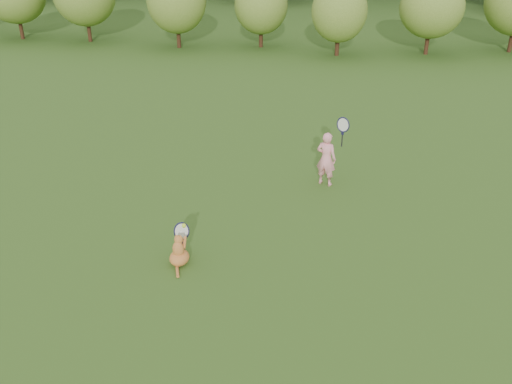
# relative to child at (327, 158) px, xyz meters

# --- Properties ---
(ground) EXTENTS (100.00, 100.00, 0.00)m
(ground) POSITION_rel_child_xyz_m (-1.26, -2.63, -0.55)
(ground) COLOR #284B15
(ground) RESTS_ON ground
(shrub_row) EXTENTS (28.00, 3.00, 2.80)m
(shrub_row) POSITION_rel_child_xyz_m (-1.26, 10.37, 0.85)
(shrub_row) COLOR #597524
(shrub_row) RESTS_ON ground
(child) EXTENTS (0.60, 0.38, 1.56)m
(child) POSITION_rel_child_xyz_m (0.00, 0.00, 0.00)
(child) COLOR pink
(child) RESTS_ON ground
(cat) EXTENTS (0.38, 0.70, 0.66)m
(cat) POSITION_rel_child_xyz_m (-2.05, -2.93, -0.29)
(cat) COLOR #C07824
(cat) RESTS_ON ground
(tennis_ball) EXTENTS (0.06, 0.06, 0.06)m
(tennis_ball) POSITION_rel_child_xyz_m (-1.97, -2.89, 0.08)
(tennis_ball) COLOR #B1E11A
(tennis_ball) RESTS_ON ground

